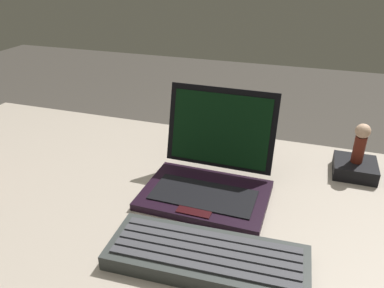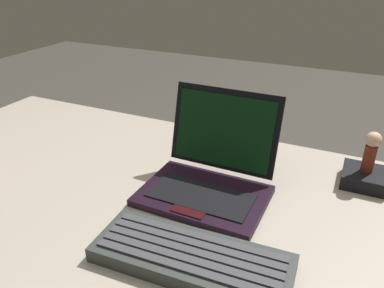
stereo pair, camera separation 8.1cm
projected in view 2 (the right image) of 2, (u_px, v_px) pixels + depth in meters
name	position (u px, v px, depth m)	size (l,w,h in m)	color
desk	(176.00, 233.00, 0.83)	(1.67, 0.81, 0.70)	gray
laptop_front	(210.00, 175.00, 0.84)	(0.28, 0.24, 0.21)	black
external_keyboard	(191.00, 258.00, 0.64)	(0.35, 0.14, 0.03)	#2D312F
figurine_stand	(364.00, 178.00, 0.88)	(0.10, 0.10, 0.03)	black
figurine	(371.00, 150.00, 0.84)	(0.04, 0.04, 0.10)	#5D1E13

